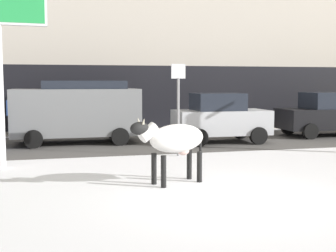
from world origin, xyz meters
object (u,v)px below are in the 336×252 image
cow_holstein (175,139)px  pedestrian_near_billboard (11,116)px  car_grey_van (77,110)px  street_sign (178,102)px  car_black_sedan (328,114)px  car_silver_hatchback (220,118)px

cow_holstein → pedestrian_near_billboard: (-4.33, 10.10, -0.12)m
car_grey_van → pedestrian_near_billboard: car_grey_van is taller
car_grey_van → street_sign: street_sign is taller
street_sign → pedestrian_near_billboard: bearing=130.1°
cow_holstein → car_black_sedan: car_black_sedan is taller
car_silver_hatchback → car_black_sedan: bearing=9.5°
car_grey_van → street_sign: size_ratio=1.64×
car_silver_hatchback → street_sign: size_ratio=1.25×
car_grey_van → pedestrian_near_billboard: 3.80m
cow_holstein → street_sign: (1.09, 3.65, 0.67)m
pedestrian_near_billboard → car_silver_hatchback: bearing=-26.4°
car_silver_hatchback → pedestrian_near_billboard: bearing=153.6°
car_silver_hatchback → car_black_sedan: 5.25m
car_black_sedan → car_grey_van: bearing=178.9°
street_sign → car_silver_hatchback: bearing=47.7°
cow_holstein → street_sign: 3.87m
pedestrian_near_billboard → cow_holstein: bearing=-66.8°
cow_holstein → car_silver_hatchback: (3.45, 6.24, -0.07)m
cow_holstein → car_black_sedan: bearing=39.5°
car_grey_van → cow_holstein: bearing=-76.3°
street_sign → car_black_sedan: bearing=24.6°
pedestrian_near_billboard → car_grey_van: bearing=-47.6°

